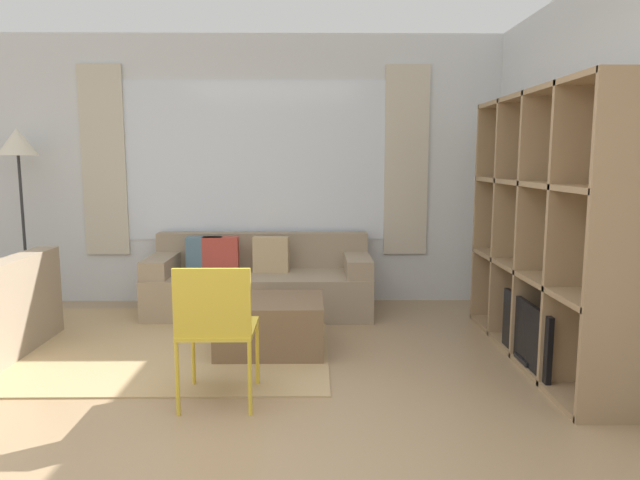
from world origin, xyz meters
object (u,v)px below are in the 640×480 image
at_px(folding_chair, 216,322).
at_px(ottoman, 271,325).
at_px(shelving_unit, 549,232).
at_px(floor_lamp, 18,152).
at_px(couch_main, 260,283).

bearing_deg(folding_chair, ottoman, -103.81).
relative_size(shelving_unit, floor_lamp, 1.24).
bearing_deg(folding_chair, floor_lamp, -45.40).
height_order(shelving_unit, couch_main, shelving_unit).
height_order(ottoman, folding_chair, folding_chair).
distance_m(ottoman, floor_lamp, 3.12).
height_order(ottoman, floor_lamp, floor_lamp).
relative_size(shelving_unit, ottoman, 2.71).
bearing_deg(shelving_unit, folding_chair, -160.67).
bearing_deg(ottoman, floor_lamp, 152.50).
bearing_deg(couch_main, folding_chair, -91.34).
relative_size(shelving_unit, folding_chair, 2.52).
distance_m(couch_main, floor_lamp, 2.63).
height_order(couch_main, folding_chair, folding_chair).
xyz_separation_m(ottoman, floor_lamp, (-2.50, 1.30, 1.34)).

